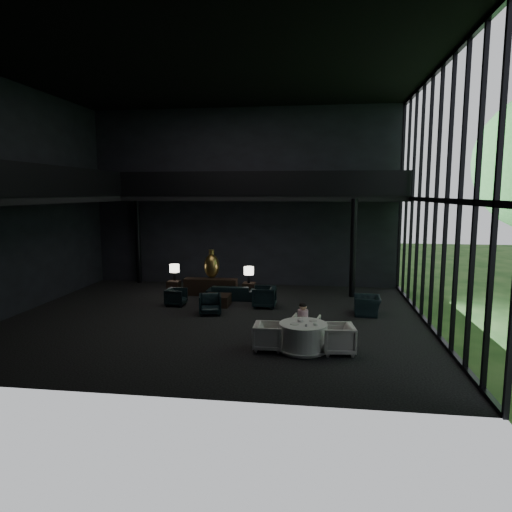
# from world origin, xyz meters

# --- Properties ---
(floor) EXTENTS (14.00, 12.00, 0.02)m
(floor) POSITION_xyz_m (0.00, 0.00, 0.00)
(floor) COLOR black
(floor) RESTS_ON ground
(ceiling) EXTENTS (14.00, 12.00, 0.02)m
(ceiling) POSITION_xyz_m (0.00, 0.00, 8.00)
(ceiling) COLOR black
(ceiling) RESTS_ON ground
(wall_back) EXTENTS (14.00, 0.04, 8.00)m
(wall_back) POSITION_xyz_m (0.00, 6.00, 4.00)
(wall_back) COLOR black
(wall_back) RESTS_ON ground
(wall_front) EXTENTS (14.00, 0.04, 8.00)m
(wall_front) POSITION_xyz_m (0.00, -6.00, 4.00)
(wall_front) COLOR black
(wall_front) RESTS_ON ground
(wall_left) EXTENTS (0.04, 12.00, 8.00)m
(wall_left) POSITION_xyz_m (-7.00, 0.00, 4.00)
(wall_left) COLOR black
(wall_left) RESTS_ON ground
(curtain_wall) EXTENTS (0.20, 12.00, 8.00)m
(curtain_wall) POSITION_xyz_m (6.95, 0.00, 4.00)
(curtain_wall) COLOR black
(curtain_wall) RESTS_ON ground
(mezzanine_left) EXTENTS (2.00, 12.00, 0.25)m
(mezzanine_left) POSITION_xyz_m (-6.00, 0.00, 4.00)
(mezzanine_left) COLOR black
(mezzanine_left) RESTS_ON wall_left
(mezzanine_back) EXTENTS (12.00, 2.00, 0.25)m
(mezzanine_back) POSITION_xyz_m (1.00, 5.00, 4.00)
(mezzanine_back) COLOR black
(mezzanine_back) RESTS_ON wall_back
(railing_left) EXTENTS (0.06, 12.00, 1.00)m
(railing_left) POSITION_xyz_m (-5.00, 0.00, 4.60)
(railing_left) COLOR black
(railing_left) RESTS_ON mezzanine_left
(railing_back) EXTENTS (12.00, 0.06, 1.00)m
(railing_back) POSITION_xyz_m (1.00, 4.00, 4.60)
(railing_back) COLOR black
(railing_back) RESTS_ON mezzanine_back
(column_nw) EXTENTS (0.24, 0.24, 4.00)m
(column_nw) POSITION_xyz_m (-5.00, 5.70, 2.00)
(column_nw) COLOR black
(column_nw) RESTS_ON floor
(column_ne) EXTENTS (0.24, 0.24, 4.00)m
(column_ne) POSITION_xyz_m (4.80, 4.00, 2.00)
(column_ne) COLOR black
(column_ne) RESTS_ON floor
(console) EXTENTS (2.20, 0.50, 0.70)m
(console) POSITION_xyz_m (-0.99, 3.46, 0.35)
(console) COLOR black
(console) RESTS_ON floor
(bronze_urn) EXTENTS (0.63, 0.63, 1.18)m
(bronze_urn) POSITION_xyz_m (-0.99, 3.69, 1.20)
(bronze_urn) COLOR olive
(bronze_urn) RESTS_ON console
(side_table_left) EXTENTS (0.50, 0.50, 0.55)m
(side_table_left) POSITION_xyz_m (-2.59, 3.52, 0.27)
(side_table_left) COLOR black
(side_table_left) RESTS_ON floor
(table_lamp_left) EXTENTS (0.41, 0.41, 0.69)m
(table_lamp_left) POSITION_xyz_m (-2.59, 3.64, 1.04)
(table_lamp_left) COLOR black
(table_lamp_left) RESTS_ON side_table_left
(side_table_right) EXTENTS (0.50, 0.50, 0.55)m
(side_table_right) POSITION_xyz_m (0.61, 3.55, 0.28)
(side_table_right) COLOR black
(side_table_right) RESTS_ON floor
(table_lamp_right) EXTENTS (0.40, 0.40, 0.68)m
(table_lamp_right) POSITION_xyz_m (0.61, 3.48, 1.04)
(table_lamp_right) COLOR black
(table_lamp_right) RESTS_ON side_table_right
(sofa) EXTENTS (1.80, 0.53, 0.70)m
(sofa) POSITION_xyz_m (0.01, 2.87, 0.35)
(sofa) COLOR black
(sofa) RESTS_ON floor
(lounge_armchair_west) EXTENTS (0.62, 0.66, 0.66)m
(lounge_armchair_west) POSITION_xyz_m (-1.88, 1.59, 0.33)
(lounge_armchair_west) COLOR black
(lounge_armchair_west) RESTS_ON floor
(lounge_armchair_east) EXTENTS (0.86, 0.92, 0.94)m
(lounge_armchair_east) POSITION_xyz_m (1.44, 1.78, 0.47)
(lounge_armchair_east) COLOR black
(lounge_armchair_east) RESTS_ON floor
(lounge_armchair_south) EXTENTS (0.91, 0.88, 0.79)m
(lounge_armchair_south) POSITION_xyz_m (-0.31, 0.54, 0.40)
(lounge_armchair_south) COLOR black
(lounge_armchair_south) RESTS_ON floor
(window_armchair) EXTENTS (0.65, 0.97, 0.82)m
(window_armchair) POSITION_xyz_m (5.13, 1.22, 0.41)
(window_armchair) COLOR black
(window_armchair) RESTS_ON floor
(coffee_table) EXTENTS (0.92, 0.92, 0.40)m
(coffee_table) POSITION_xyz_m (-0.32, 1.79, 0.20)
(coffee_table) COLOR black
(coffee_table) RESTS_ON floor
(dining_table) EXTENTS (1.47, 1.47, 0.75)m
(dining_table) POSITION_xyz_m (3.03, -2.73, 0.33)
(dining_table) COLOR white
(dining_table) RESTS_ON floor
(dining_chair_north) EXTENTS (0.88, 0.84, 0.79)m
(dining_chair_north) POSITION_xyz_m (3.07, -1.83, 0.40)
(dining_chair_north) COLOR silver
(dining_chair_north) RESTS_ON floor
(dining_chair_east) EXTENTS (0.95, 1.00, 0.94)m
(dining_chair_east) POSITION_xyz_m (3.96, -2.82, 0.47)
(dining_chair_east) COLOR beige
(dining_chair_east) RESTS_ON floor
(dining_chair_west) EXTENTS (0.75, 0.81, 0.82)m
(dining_chair_west) POSITION_xyz_m (2.11, -2.79, 0.41)
(dining_chair_west) COLOR silver
(dining_chair_west) RESTS_ON floor
(child) EXTENTS (0.30, 0.30, 0.65)m
(child) POSITION_xyz_m (3.00, -1.81, 0.77)
(child) COLOR #F4B4D2
(child) RESTS_ON dining_chair_north
(plate_a) EXTENTS (0.27, 0.27, 0.02)m
(plate_a) POSITION_xyz_m (2.81, -2.84, 0.76)
(plate_a) COLOR white
(plate_a) RESTS_ON dining_table
(plate_b) EXTENTS (0.23, 0.23, 0.01)m
(plate_b) POSITION_xyz_m (3.29, -2.48, 0.76)
(plate_b) COLOR white
(plate_b) RESTS_ON dining_table
(saucer) EXTENTS (0.18, 0.18, 0.01)m
(saucer) POSITION_xyz_m (3.36, -2.86, 0.76)
(saucer) COLOR white
(saucer) RESTS_ON dining_table
(coffee_cup) EXTENTS (0.11, 0.11, 0.07)m
(coffee_cup) POSITION_xyz_m (3.35, -2.89, 0.80)
(coffee_cup) COLOR white
(coffee_cup) RESTS_ON saucer
(cereal_bowl) EXTENTS (0.17, 0.17, 0.09)m
(cereal_bowl) POSITION_xyz_m (2.95, -2.57, 0.79)
(cereal_bowl) COLOR white
(cereal_bowl) RESTS_ON dining_table
(cream_pot) EXTENTS (0.06, 0.06, 0.07)m
(cream_pot) POSITION_xyz_m (3.12, -3.03, 0.78)
(cream_pot) COLOR #99999E
(cream_pot) RESTS_ON dining_table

